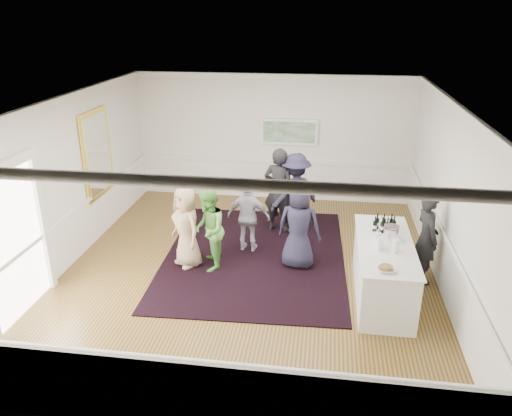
# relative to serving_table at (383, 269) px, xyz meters

# --- Properties ---
(floor) EXTENTS (8.00, 8.00, 0.00)m
(floor) POSITION_rel_serving_table_xyz_m (-2.41, 0.55, -0.50)
(floor) COLOR olive
(floor) RESTS_ON ground
(ceiling) EXTENTS (7.00, 8.00, 0.02)m
(ceiling) POSITION_rel_serving_table_xyz_m (-2.41, 0.55, 2.70)
(ceiling) COLOR white
(ceiling) RESTS_ON wall_back
(wall_left) EXTENTS (0.02, 8.00, 3.20)m
(wall_left) POSITION_rel_serving_table_xyz_m (-5.91, 0.55, 1.10)
(wall_left) COLOR white
(wall_left) RESTS_ON floor
(wall_right) EXTENTS (0.02, 8.00, 3.20)m
(wall_right) POSITION_rel_serving_table_xyz_m (1.09, 0.55, 1.10)
(wall_right) COLOR white
(wall_right) RESTS_ON floor
(wall_back) EXTENTS (7.00, 0.02, 3.20)m
(wall_back) POSITION_rel_serving_table_xyz_m (-2.41, 4.55, 1.10)
(wall_back) COLOR white
(wall_back) RESTS_ON floor
(wall_front) EXTENTS (7.00, 0.02, 3.20)m
(wall_front) POSITION_rel_serving_table_xyz_m (-2.41, -3.45, 1.10)
(wall_front) COLOR white
(wall_front) RESTS_ON floor
(wainscoting) EXTENTS (7.00, 8.00, 1.00)m
(wainscoting) POSITION_rel_serving_table_xyz_m (-2.41, 0.55, -0.00)
(wainscoting) COLOR white
(wainscoting) RESTS_ON floor
(mirror) EXTENTS (0.05, 1.25, 1.85)m
(mirror) POSITION_rel_serving_table_xyz_m (-5.87, 1.85, 1.30)
(mirror) COLOR yellow
(mirror) RESTS_ON wall_left
(doorway) EXTENTS (0.10, 1.78, 2.56)m
(doorway) POSITION_rel_serving_table_xyz_m (-5.86, -1.35, 0.92)
(doorway) COLOR white
(doorway) RESTS_ON wall_left
(landscape_painting) EXTENTS (1.44, 0.06, 0.66)m
(landscape_painting) POSITION_rel_serving_table_xyz_m (-2.01, 4.50, 1.28)
(landscape_painting) COLOR white
(landscape_painting) RESTS_ON wall_back
(area_rug) EXTENTS (3.73, 4.80, 0.02)m
(area_rug) POSITION_rel_serving_table_xyz_m (-2.39, 1.14, -0.49)
(area_rug) COLOR black
(area_rug) RESTS_ON floor
(serving_table) EXTENTS (0.93, 2.45, 0.99)m
(serving_table) POSITION_rel_serving_table_xyz_m (0.00, 0.00, 0.00)
(serving_table) COLOR silver
(serving_table) RESTS_ON floor
(bartender) EXTENTS (0.55, 0.70, 1.70)m
(bartender) POSITION_rel_serving_table_xyz_m (0.79, 0.64, 0.35)
(bartender) COLOR black
(bartender) RESTS_ON floor
(guest_tan) EXTENTS (0.91, 0.91, 1.60)m
(guest_tan) POSITION_rel_serving_table_xyz_m (-3.63, 0.60, 0.30)
(guest_tan) COLOR tan
(guest_tan) RESTS_ON floor
(guest_green) EXTENTS (0.76, 0.89, 1.60)m
(guest_green) POSITION_rel_serving_table_xyz_m (-3.18, 0.53, 0.30)
(guest_green) COLOR #5BA441
(guest_green) RESTS_ON floor
(guest_lilac) EXTENTS (0.91, 0.44, 1.50)m
(guest_lilac) POSITION_rel_serving_table_xyz_m (-2.55, 1.38, 0.25)
(guest_lilac) COLOR #B1ACC0
(guest_lilac) RESTS_ON floor
(guest_dark_a) EXTENTS (1.33, 1.26, 1.81)m
(guest_dark_a) POSITION_rel_serving_table_xyz_m (-1.70, 2.46, 0.40)
(guest_dark_a) COLOR #201F33
(guest_dark_a) RESTS_ON floor
(guest_dark_b) EXTENTS (0.79, 0.61, 1.91)m
(guest_dark_b) POSITION_rel_serving_table_xyz_m (-2.05, 2.45, 0.46)
(guest_dark_b) COLOR black
(guest_dark_b) RESTS_ON floor
(guest_navy) EXTENTS (0.90, 0.66, 1.69)m
(guest_navy) POSITION_rel_serving_table_xyz_m (-1.50, 0.86, 0.34)
(guest_navy) COLOR #201F33
(guest_navy) RESTS_ON floor
(wine_bottles) EXTENTS (0.41, 0.25, 0.31)m
(wine_bottles) POSITION_rel_serving_table_xyz_m (0.01, 0.52, 0.65)
(wine_bottles) COLOR black
(wine_bottles) RESTS_ON serving_table
(juice_pitchers) EXTENTS (0.39, 0.32, 0.24)m
(juice_pitchers) POSITION_rel_serving_table_xyz_m (-0.06, -0.22, 0.61)
(juice_pitchers) COLOR #71A239
(juice_pitchers) RESTS_ON serving_table
(ice_bucket) EXTENTS (0.26, 0.26, 0.25)m
(ice_bucket) POSITION_rel_serving_table_xyz_m (0.09, 0.18, 0.61)
(ice_bucket) COLOR silver
(ice_bucket) RESTS_ON serving_table
(nut_bowl) EXTENTS (0.28, 0.28, 0.08)m
(nut_bowl) POSITION_rel_serving_table_xyz_m (-0.09, -0.95, 0.53)
(nut_bowl) COLOR white
(nut_bowl) RESTS_ON serving_table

